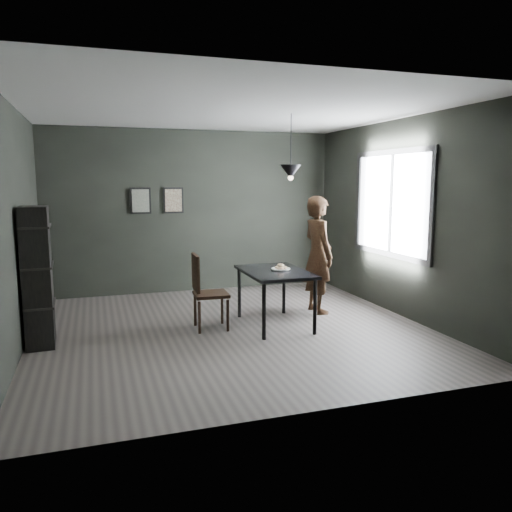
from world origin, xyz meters
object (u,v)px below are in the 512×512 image
object	(u,v)px
white_plate	(281,269)
shelf_unit	(37,277)
wood_chair	(204,287)
woman	(318,255)
pendant_lamp	(291,172)
cafe_table	(275,276)

from	to	relation	value
white_plate	shelf_unit	xyz separation A→B (m)	(-3.01, 0.08, 0.07)
white_plate	wood_chair	size ratio (longest dim) A/B	0.23
woman	pendant_lamp	xyz separation A→B (m)	(-0.60, -0.37, 1.19)
wood_chair	white_plate	bearing A→B (deg)	-3.06
shelf_unit	pendant_lamp	xyz separation A→B (m)	(3.17, -0.00, 1.23)
cafe_table	wood_chair	distance (m)	0.95
woman	shelf_unit	world-z (taller)	woman
white_plate	woman	size ratio (longest dim) A/B	0.13
shelf_unit	pendant_lamp	distance (m)	3.40
white_plate	pendant_lamp	distance (m)	1.31
cafe_table	woman	world-z (taller)	woman
wood_chair	woman	bearing A→B (deg)	13.47
cafe_table	pendant_lamp	distance (m)	1.41
cafe_table	pendant_lamp	bearing A→B (deg)	21.80
cafe_table	shelf_unit	world-z (taller)	shelf_unit
shelf_unit	pendant_lamp	size ratio (longest dim) A/B	1.90
pendant_lamp	white_plate	bearing A→B (deg)	-154.40
pendant_lamp	cafe_table	bearing A→B (deg)	-158.20
wood_chair	pendant_lamp	distance (m)	1.90
cafe_table	white_plate	xyz separation A→B (m)	(0.09, 0.02, 0.08)
wood_chair	pendant_lamp	size ratio (longest dim) A/B	1.15
woman	shelf_unit	size ratio (longest dim) A/B	1.05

